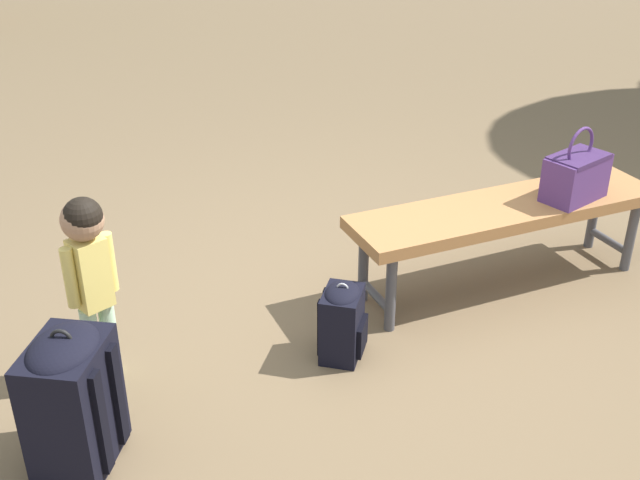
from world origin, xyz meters
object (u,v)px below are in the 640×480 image
object	(u,v)px
handbag	(576,175)
backpack_large	(72,397)
park_bench	(506,214)
child_standing	(89,263)
backpack_small	(342,320)

from	to	relation	value
handbag	backpack_large	distance (m)	2.50
park_bench	child_standing	bearing A→B (deg)	-8.88
park_bench	backpack_small	distance (m)	1.04
park_bench	backpack_large	world-z (taller)	backpack_large
child_standing	park_bench	bearing A→B (deg)	171.12
handbag	park_bench	bearing A→B (deg)	-20.94
child_standing	backpack_small	size ratio (longest dim) A/B	2.26
handbag	backpack_small	xyz separation A→B (m)	(1.32, -0.03, -0.39)
park_bench	child_standing	distance (m)	1.97
park_bench	backpack_small	world-z (taller)	park_bench
backpack_large	backpack_small	distance (m)	1.17
park_bench	child_standing	world-z (taller)	child_standing
park_bench	handbag	distance (m)	0.38
park_bench	handbag	size ratio (longest dim) A/B	4.46
park_bench	child_standing	xyz separation A→B (m)	(1.94, -0.30, 0.16)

